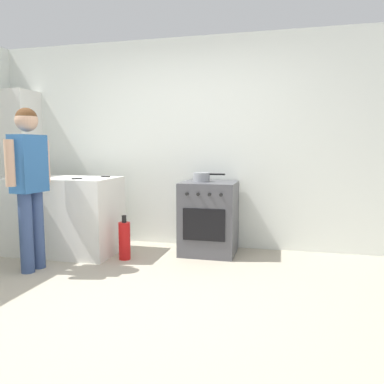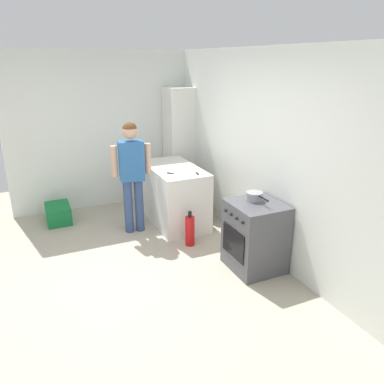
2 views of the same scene
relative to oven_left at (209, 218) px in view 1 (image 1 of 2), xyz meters
name	(u,v)px [view 1 (image 1 of 2)]	position (x,y,z in m)	size (l,w,h in m)	color
ground_plane	(129,302)	(-0.35, -1.58, -0.43)	(8.00, 8.00, 0.00)	#ADA38E
back_wall	(188,144)	(-0.35, 0.37, 0.87)	(6.00, 0.10, 2.60)	silver
counter_unit	(63,215)	(-1.70, -0.38, 0.02)	(1.30, 0.70, 0.90)	silver
oven_left	(209,218)	(0.00, 0.00, 0.00)	(0.63, 0.62, 0.85)	#4C4C51
pot	(202,177)	(-0.09, 0.02, 0.48)	(0.38, 0.20, 0.11)	gray
knife_carving	(99,177)	(-1.31, -0.19, 0.48)	(0.33, 0.08, 0.01)	silver
knife_bread	(87,178)	(-1.31, -0.49, 0.48)	(0.31, 0.22, 0.01)	silver
person	(29,175)	(-1.62, -1.05, 0.55)	(0.23, 0.57, 1.64)	#384C7A
fire_extinguisher	(125,240)	(-0.87, -0.48, -0.21)	(0.13, 0.13, 0.50)	red
larder_cabinet	(19,166)	(-2.65, 0.10, 0.57)	(0.48, 0.44, 2.00)	silver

